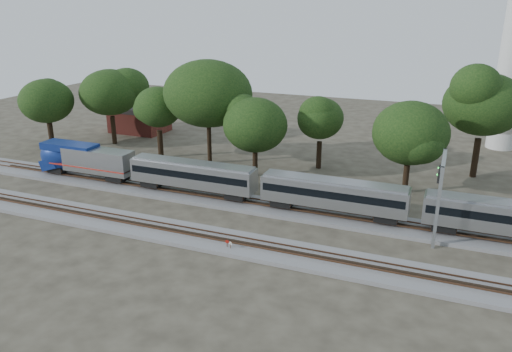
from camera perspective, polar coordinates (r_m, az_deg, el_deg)
The scene contains 17 objects.
ground at distance 55.63m, azimuth -6.96°, elevation -4.98°, with size 160.00×160.00×0.00m, color #383328.
track_far at distance 60.43m, azimuth -4.26°, elevation -2.66°, with size 160.00×5.00×0.73m.
track_near at distance 52.41m, azimuth -9.07°, elevation -6.41°, with size 160.00×5.00×0.73m.
train at distance 54.33m, azimuth 27.16°, elevation -4.22°, with size 118.62×2.88×4.25m.
switch_stand_red at distance 48.46m, azimuth -3.32°, elevation -7.75°, with size 0.36×0.07×1.12m.
switch_stand_white at distance 48.22m, azimuth -2.93°, elevation -7.94°, with size 0.32×0.17×1.06m.
switch_lever at distance 48.89m, azimuth -4.25°, elevation -8.25°, with size 0.50×0.30×0.30m, color #512D19.
signal_gantry at distance 52.91m, azimuth 20.42°, elevation -0.33°, with size 0.58×6.83×8.31m.
brick_building at distance 95.12m, azimuth -13.18°, elevation 6.37°, with size 9.96×7.14×4.71m.
tree_0 at distance 87.69m, azimuth -22.83°, elevation 7.90°, with size 7.87×7.87×11.09m.
tree_1 at distance 86.64m, azimuth -16.35°, elevation 9.16°, with size 8.86×8.86×12.49m.
tree_2 at distance 76.94m, azimuth -11.14°, elevation 7.72°, with size 7.98×7.98×11.24m.
tree_3 at distance 72.41m, azimuth -5.53°, elevation 9.35°, with size 10.57×10.57×14.90m.
tree_4 at distance 67.12m, azimuth -0.11°, elevation 5.83°, with size 7.28×7.28×10.27m.
tree_5 at distance 70.92m, azimuth 7.38°, elevation 6.53°, with size 7.44×7.44×10.49m.
tree_6 at distance 63.58m, azimuth 17.24°, elevation 4.70°, with size 7.82×7.82×11.02m.
tree_7 at distance 72.52m, azimuth 24.56°, elevation 7.45°, with size 10.21×10.21×14.40m.
Camera 1 is at (24.98, -44.25, 22.62)m, focal length 35.00 mm.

